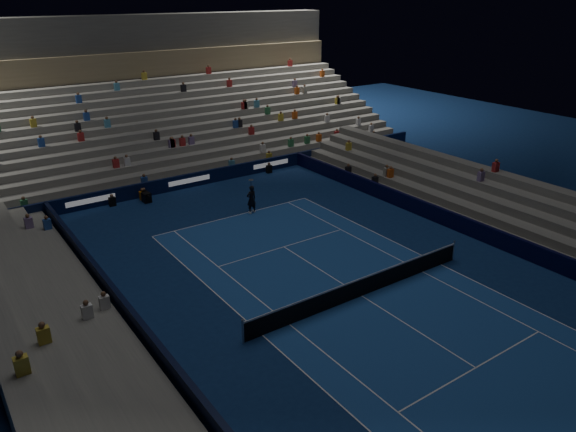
# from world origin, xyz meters

# --- Properties ---
(ground) EXTENTS (90.00, 90.00, 0.00)m
(ground) POSITION_xyz_m (0.00, 0.00, 0.00)
(ground) COLOR navy
(ground) RESTS_ON ground
(court_surface) EXTENTS (10.97, 23.77, 0.01)m
(court_surface) POSITION_xyz_m (0.00, 0.00, 0.01)
(court_surface) COLOR #1A4693
(court_surface) RESTS_ON ground
(sponsor_barrier_far) EXTENTS (44.00, 0.25, 1.00)m
(sponsor_barrier_far) POSITION_xyz_m (0.00, 18.50, 0.50)
(sponsor_barrier_far) COLOR #081133
(sponsor_barrier_far) RESTS_ON ground
(sponsor_barrier_east) EXTENTS (0.25, 37.00, 1.00)m
(sponsor_barrier_east) POSITION_xyz_m (9.70, 0.00, 0.50)
(sponsor_barrier_east) COLOR black
(sponsor_barrier_east) RESTS_ON ground
(sponsor_barrier_west) EXTENTS (0.25, 37.00, 1.00)m
(sponsor_barrier_west) POSITION_xyz_m (-9.70, 0.00, 0.50)
(sponsor_barrier_west) COLOR black
(sponsor_barrier_west) RESTS_ON ground
(grandstand_main) EXTENTS (44.00, 15.20, 11.20)m
(grandstand_main) POSITION_xyz_m (0.00, 27.90, 3.38)
(grandstand_main) COLOR gray
(grandstand_main) RESTS_ON ground
(grandstand_east) EXTENTS (5.00, 37.00, 2.50)m
(grandstand_east) POSITION_xyz_m (13.17, 0.00, 0.92)
(grandstand_east) COLOR slate
(grandstand_east) RESTS_ON ground
(grandstand_west) EXTENTS (5.00, 37.00, 2.50)m
(grandstand_west) POSITION_xyz_m (-13.17, 0.00, 0.92)
(grandstand_west) COLOR slate
(grandstand_west) RESTS_ON ground
(tennis_net) EXTENTS (12.90, 0.10, 1.10)m
(tennis_net) POSITION_xyz_m (0.00, 0.00, 0.50)
(tennis_net) COLOR #B2B2B7
(tennis_net) RESTS_ON ground
(tennis_player) EXTENTS (0.68, 0.46, 1.84)m
(tennis_player) POSITION_xyz_m (1.17, 11.72, 0.92)
(tennis_player) COLOR black
(tennis_player) RESTS_ON ground
(broadcast_camera) EXTENTS (0.53, 0.97, 0.66)m
(broadcast_camera) POSITION_xyz_m (-3.62, 17.36, 0.34)
(broadcast_camera) COLOR black
(broadcast_camera) RESTS_ON ground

